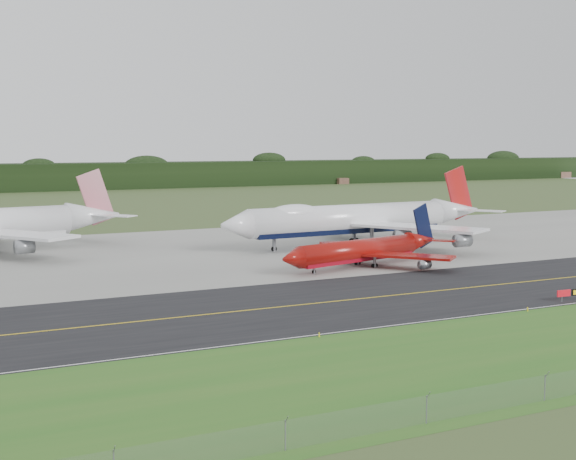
% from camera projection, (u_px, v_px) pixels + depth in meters
% --- Properties ---
extents(ground, '(600.00, 600.00, 0.00)m').
position_uv_depth(ground, '(395.00, 289.00, 116.97)').
color(ground, '#314A22').
rests_on(ground, ground).
extents(taxiway, '(400.00, 32.00, 0.02)m').
position_uv_depth(taxiway, '(412.00, 294.00, 113.42)').
color(taxiway, black).
rests_on(taxiway, ground).
extents(apron, '(400.00, 78.00, 0.01)m').
position_uv_depth(apron, '(252.00, 248.00, 162.24)').
color(apron, gray).
rests_on(apron, ground).
extents(taxiway_centreline, '(400.00, 0.40, 0.00)m').
position_uv_depth(taxiway_centreline, '(412.00, 293.00, 113.42)').
color(taxiway_centreline, gold).
rests_on(taxiway_centreline, taxiway).
extents(taxiway_edge_line, '(400.00, 0.25, 0.00)m').
position_uv_depth(taxiway_edge_line, '(485.00, 314.00, 99.66)').
color(taxiway_edge_line, silver).
rests_on(taxiway_edge_line, taxiway).
extents(horizon_treeline, '(700.00, 25.00, 12.00)m').
position_uv_depth(horizon_treeline, '(49.00, 178.00, 359.39)').
color(horizon_treeline, black).
rests_on(horizon_treeline, ground).
extents(jet_ba_747, '(64.18, 53.13, 16.14)m').
position_uv_depth(jet_ba_747, '(358.00, 219.00, 166.51)').
color(jet_ba_747, white).
rests_on(jet_ba_747, ground).
extents(jet_red_737, '(37.11, 29.65, 10.14)m').
position_uv_depth(jet_red_737, '(366.00, 250.00, 138.40)').
color(jet_red_737, maroon).
rests_on(jet_red_737, ground).
extents(taxiway_sign, '(4.72, 0.50, 1.57)m').
position_uv_depth(taxiway_sign, '(571.00, 293.00, 108.11)').
color(taxiway_sign, slate).
rests_on(taxiway_sign, ground).
extents(edge_marker_left, '(0.16, 0.16, 0.50)m').
position_uv_depth(edge_marker_left, '(319.00, 335.00, 87.97)').
color(edge_marker_left, yellow).
rests_on(edge_marker_left, ground).
extents(edge_marker_center, '(0.16, 0.16, 0.50)m').
position_uv_depth(edge_marker_center, '(528.00, 309.00, 101.48)').
color(edge_marker_center, yellow).
rests_on(edge_marker_center, ground).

